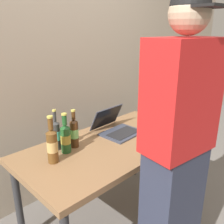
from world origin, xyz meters
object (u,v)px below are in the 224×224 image
object	(u,v)px
beer_bottle_amber	(66,137)
beer_bottle_green	(56,134)
beer_bottle_brown	(52,145)
laptop	(116,127)
beer_bottle_dark	(74,132)
person_figure	(176,156)

from	to	relation	value
beer_bottle_amber	beer_bottle_green	bearing A→B (deg)	104.77
beer_bottle_green	beer_bottle_brown	size ratio (longest dim) A/B	0.94
beer_bottle_brown	laptop	bearing A→B (deg)	4.86
beer_bottle_dark	beer_bottle_brown	world-z (taller)	beer_bottle_brown
beer_bottle_green	beer_bottle_dark	xyz separation A→B (m)	(0.12, -0.06, -0.00)
laptop	beer_bottle_brown	bearing A→B (deg)	-175.14
laptop	beer_bottle_amber	xyz separation A→B (m)	(-0.51, 0.00, 0.07)
beer_bottle_amber	beer_bottle_brown	bearing A→B (deg)	-158.46
laptop	beer_bottle_green	size ratio (longest dim) A/B	1.20
beer_bottle_dark	beer_bottle_amber	distance (m)	0.10
beer_bottle_green	beer_bottle_amber	xyz separation A→B (m)	(0.02, -0.09, -0.00)
laptop	beer_bottle_amber	world-z (taller)	beer_bottle_amber
beer_bottle_green	person_figure	size ratio (longest dim) A/B	0.17
beer_bottle_brown	beer_bottle_green	bearing A→B (deg)	50.55
beer_bottle_green	beer_bottle_dark	distance (m)	0.13
beer_bottle_dark	beer_bottle_brown	distance (m)	0.25
beer_bottle_dark	beer_bottle_brown	size ratio (longest dim) A/B	0.90
laptop	beer_bottle_green	distance (m)	0.55
beer_bottle_green	person_figure	world-z (taller)	person_figure
laptop	beer_bottle_brown	size ratio (longest dim) A/B	1.13
beer_bottle_amber	laptop	bearing A→B (deg)	-0.02
laptop	person_figure	distance (m)	0.80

